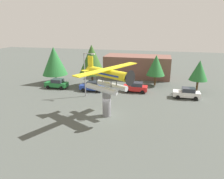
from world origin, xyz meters
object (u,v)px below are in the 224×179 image
(floatplane_monument, at_px, (107,77))
(tree_center_back, at_px, (156,65))
(car_far_red, at_px, (136,87))
(storefront_building, at_px, (137,66))
(display_pedestal, at_px, (107,103))
(car_mid_blue, at_px, (92,86))
(car_distant_white, at_px, (187,93))
(streetlight_primary, at_px, (86,72))
(car_near_green, at_px, (57,83))
(tree_west, at_px, (54,61))
(tree_far_east, at_px, (199,70))
(tree_east, at_px, (92,59))

(floatplane_monument, relative_size, tree_center_back, 1.64)
(car_far_red, distance_m, storefront_building, 11.29)
(display_pedestal, height_order, car_mid_blue, display_pedestal)
(car_distant_white, height_order, streetlight_primary, streetlight_primary)
(car_mid_blue, height_order, tree_center_back, tree_center_back)
(car_near_green, relative_size, tree_west, 0.58)
(display_pedestal, relative_size, streetlight_primary, 0.50)
(tree_center_back, bearing_deg, tree_west, -171.43)
(car_mid_blue, distance_m, car_far_red, 7.79)
(car_near_green, bearing_deg, tree_far_east, -171.78)
(car_mid_blue, distance_m, tree_far_east, 18.87)
(storefront_building, bearing_deg, car_distant_white, -52.54)
(floatplane_monument, height_order, tree_west, floatplane_monument)
(display_pedestal, distance_m, streetlight_primary, 8.74)
(display_pedestal, bearing_deg, car_near_green, 141.46)
(streetlight_primary, distance_m, storefront_building, 16.83)
(display_pedestal, xyz_separation_m, streetlight_primary, (-5.17, 6.60, 2.44))
(floatplane_monument, bearing_deg, tree_east, 143.93)
(car_distant_white, height_order, storefront_building, storefront_building)
(car_mid_blue, height_order, tree_east, tree_east)
(floatplane_monument, height_order, car_far_red, floatplane_monument)
(car_mid_blue, bearing_deg, floatplane_monument, 118.89)
(car_mid_blue, height_order, tree_west, tree_west)
(car_mid_blue, relative_size, car_distant_white, 1.00)
(car_distant_white, bearing_deg, storefront_building, -52.54)
(tree_west, bearing_deg, display_pedestal, -42.36)
(display_pedestal, height_order, car_near_green, display_pedestal)
(car_mid_blue, bearing_deg, display_pedestal, 118.51)
(tree_far_east, bearing_deg, car_far_red, -166.40)
(display_pedestal, distance_m, tree_east, 14.32)
(car_near_green, relative_size, tree_far_east, 0.74)
(display_pedestal, distance_m, storefront_building, 22.05)
(car_far_red, relative_size, tree_far_east, 0.74)
(floatplane_monument, bearing_deg, tree_west, 165.17)
(tree_center_back, distance_m, tree_far_east, 7.77)
(car_distant_white, xyz_separation_m, tree_far_east, (2.08, 3.88, 2.99))
(car_near_green, bearing_deg, tree_center_back, -161.26)
(floatplane_monument, bearing_deg, car_near_green, 168.98)
(floatplane_monument, bearing_deg, car_distant_white, 69.09)
(tree_far_east, bearing_deg, car_near_green, -171.78)
(car_far_red, height_order, tree_far_east, tree_far_east)
(storefront_building, distance_m, tree_far_east, 14.52)
(tree_far_east, bearing_deg, tree_east, -177.19)
(floatplane_monument, distance_m, tree_west, 19.23)
(streetlight_primary, relative_size, storefront_building, 0.50)
(floatplane_monument, relative_size, tree_west, 1.34)
(car_far_red, xyz_separation_m, tree_east, (-8.57, 1.61, 4.33))
(tree_east, bearing_deg, display_pedestal, -63.82)
(car_distant_white, distance_m, streetlight_primary, 16.69)
(car_far_red, relative_size, streetlight_primary, 0.58)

